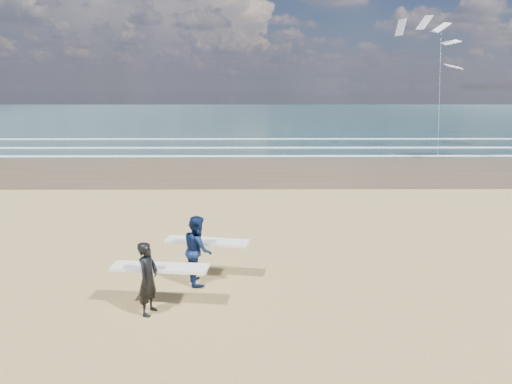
{
  "coord_description": "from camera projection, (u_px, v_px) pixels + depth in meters",
  "views": [
    {
      "loc": [
        2.35,
        -9.97,
        4.95
      ],
      "look_at": [
        2.46,
        6.0,
        1.26
      ],
      "focal_mm": 32.0,
      "sensor_mm": 36.0,
      "label": 1
    }
  ],
  "objects": [
    {
      "name": "ocean",
      "position": [
        352.0,
        115.0,
        81.09
      ],
      "size": [
        220.0,
        100.0,
        0.02
      ],
      "primitive_type": "cube",
      "color": "#1B393D",
      "rests_on": "ground"
    },
    {
      "name": "surfer_far",
      "position": [
        198.0,
        249.0,
        11.66
      ],
      "size": [
        2.26,
        1.32,
        1.79
      ],
      "color": "#0C1B44",
      "rests_on": "ground"
    },
    {
      "name": "foam_breakers",
      "position": [
        463.0,
        147.0,
        38.31
      ],
      "size": [
        220.0,
        11.7,
        0.05
      ],
      "color": "white",
      "rests_on": "ground"
    },
    {
      "name": "kite_1",
      "position": [
        440.0,
        72.0,
        34.49
      ],
      "size": [
        6.21,
        4.78,
        10.62
      ],
      "color": "slate",
      "rests_on": "ground"
    },
    {
      "name": "surfer_near",
      "position": [
        150.0,
        276.0,
        10.09
      ],
      "size": [
        2.24,
        1.06,
        1.67
      ],
      "color": "black",
      "rests_on": "ground"
    }
  ]
}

